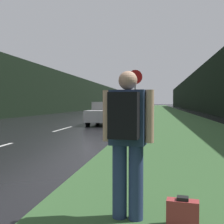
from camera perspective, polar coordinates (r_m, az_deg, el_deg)
grass_verge at (r=41.53m, az=11.14°, el=-0.13°), size 6.00×240.00×0.02m
lane_stripe_c at (r=15.73m, az=-9.91°, el=-3.40°), size 0.12×3.00×0.01m
lane_stripe_d at (r=22.44m, az=-4.02°, el=-1.80°), size 0.12×3.00×0.01m
lane_stripe_e at (r=29.28m, az=-0.87°, el=-0.93°), size 0.12×3.00×0.01m
treeline_far_side at (r=53.55m, az=-6.62°, el=3.51°), size 2.00×140.00×5.93m
treeline_near_side at (r=52.05m, az=17.44°, el=4.05°), size 2.00×140.00×6.98m
stop_sign at (r=13.03m, az=4.73°, el=3.43°), size 0.66×0.07×2.96m
hitchhiker_with_backpack at (r=3.40m, az=3.09°, el=-4.79°), size 0.63×0.46×1.83m
suitcase at (r=3.51m, az=14.14°, el=-19.43°), size 0.38×0.19×0.37m
car_passing_near at (r=18.69m, az=-1.22°, el=-0.27°), size 1.94×4.68×1.50m
car_passing_far at (r=26.18m, az=1.81°, el=0.19°), size 1.97×4.16×1.29m
car_oncoming at (r=52.17m, az=1.67°, el=1.08°), size 2.04×4.05×1.37m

